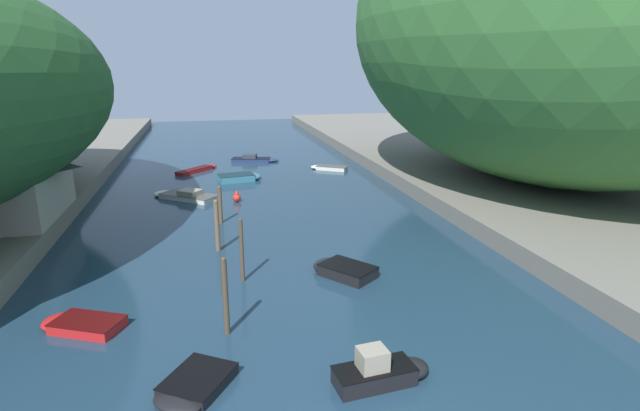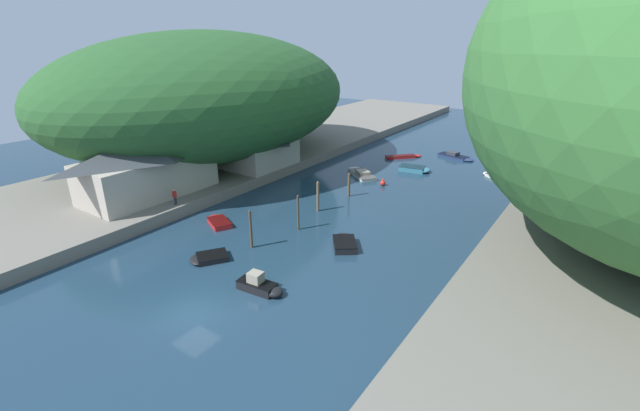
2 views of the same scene
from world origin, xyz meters
name	(u,v)px [view 1 (image 1 of 2)]	position (x,y,z in m)	size (l,w,h in m)	color
water_surface	(254,203)	(0.00, 30.00, 0.00)	(130.00, 130.00, 0.00)	#1E384C
right_bank	(516,181)	(24.58, 30.00, 0.62)	(22.00, 120.00, 1.25)	slate
hillside_right	(562,20)	(25.68, 27.69, 14.73)	(32.81, 45.93, 26.98)	#387033
boathouse_shed	(0,181)	(-17.01, 25.51, 3.78)	(7.34, 9.46, 4.89)	#B2A899
boat_open_rowboat	(199,169)	(-4.56, 44.29, 0.19)	(4.71, 5.02, 0.39)	red
boat_yellow_tender	(79,324)	(-9.52, 11.08, 0.23)	(3.98, 3.06, 0.47)	red
boat_red_skiff	(183,195)	(-5.80, 32.96, 0.26)	(6.13, 5.52, 0.81)	silver
boat_far_upstream	(383,371)	(2.22, 4.44, 0.46)	(3.77, 1.63, 1.45)	black
boat_near_quay	(341,269)	(3.28, 14.17, 0.32)	(3.66, 3.97, 0.64)	black
boat_mid_channel	(328,168)	(9.29, 41.97, 0.21)	(4.25, 3.43, 0.42)	silver
boat_moored_right	(255,159)	(2.01, 48.50, 0.27)	(5.84, 3.10, 0.88)	navy
boat_far_right_bank	(241,177)	(-0.39, 38.69, 0.33)	(4.50, 2.76, 0.67)	teal
boat_navy_launch	(192,387)	(-4.58, 5.38, 0.22)	(3.28, 3.60, 0.45)	black
mooring_post_nearest	(226,296)	(-3.18, 9.17, 1.78)	(0.24, 0.24, 3.55)	#4C3D2D
mooring_post_second	(242,250)	(-2.10, 14.50, 1.78)	(0.21, 0.21, 3.54)	#4C3D2D
mooring_post_middle	(217,225)	(-3.25, 19.39, 1.66)	(0.30, 0.30, 3.31)	brown
mooring_post_fourth	(220,204)	(-2.88, 25.07, 1.41)	(0.30, 0.30, 2.80)	brown
channel_buoy_near	(237,197)	(-1.35, 30.72, 0.40)	(0.68, 0.68, 1.02)	red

